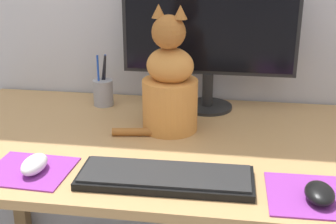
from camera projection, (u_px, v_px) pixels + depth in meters
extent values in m
cube|color=tan|center=(176.00, 144.00, 1.35)|extent=(1.46, 0.76, 0.02)
cube|color=olive|center=(18.00, 182.00, 1.89)|extent=(0.05, 0.05, 0.71)
cylinder|color=black|center=(207.00, 106.00, 1.60)|extent=(0.17, 0.17, 0.01)
cylinder|color=black|center=(208.00, 90.00, 1.58)|extent=(0.04, 0.04, 0.11)
cube|color=black|center=(210.00, 26.00, 1.50)|extent=(0.57, 0.02, 0.32)
cube|color=black|center=(209.00, 27.00, 1.49)|extent=(0.55, 0.00, 0.29)
cube|color=black|center=(165.00, 178.00, 1.12)|extent=(0.42, 0.16, 0.02)
cube|color=black|center=(165.00, 174.00, 1.11)|extent=(0.40, 0.14, 0.01)
cube|color=purple|center=(30.00, 170.00, 1.17)|extent=(0.21, 0.19, 0.00)
cube|color=purple|center=(316.00, 196.00, 1.05)|extent=(0.22, 0.20, 0.00)
ellipsoid|color=white|center=(34.00, 164.00, 1.15)|extent=(0.06, 0.10, 0.04)
ellipsoid|color=black|center=(320.00, 193.00, 1.03)|extent=(0.06, 0.10, 0.04)
cylinder|color=#D6893D|center=(170.00, 105.00, 1.40)|extent=(0.20, 0.20, 0.16)
ellipsoid|color=#D6893D|center=(170.00, 66.00, 1.35)|extent=(0.16, 0.15, 0.11)
sphere|color=#A36028|center=(169.00, 32.00, 1.31)|extent=(0.12, 0.12, 0.10)
cone|color=#A36028|center=(159.00, 11.00, 1.30)|extent=(0.05, 0.05, 0.04)
cone|color=#A36028|center=(179.00, 12.00, 1.28)|extent=(0.05, 0.05, 0.04)
cylinder|color=#A36028|center=(149.00, 132.00, 1.37)|extent=(0.22, 0.05, 0.02)
cylinder|color=#99999E|center=(103.00, 93.00, 1.61)|extent=(0.07, 0.07, 0.09)
cylinder|color=black|center=(105.00, 75.00, 1.59)|extent=(0.02, 0.02, 0.14)
cylinder|color=black|center=(103.00, 75.00, 1.60)|extent=(0.03, 0.01, 0.14)
cylinder|color=#1E47B2|center=(98.00, 76.00, 1.59)|extent=(0.02, 0.03, 0.14)
cylinder|color=#1E47B2|center=(104.00, 74.00, 1.60)|extent=(0.02, 0.01, 0.14)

